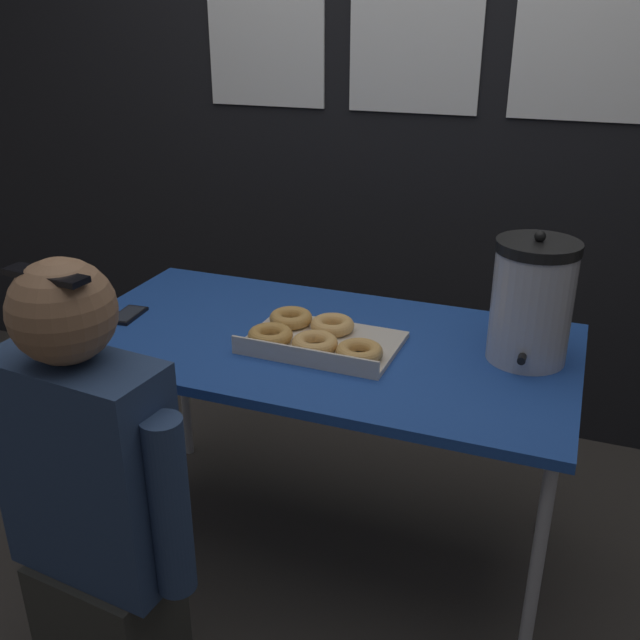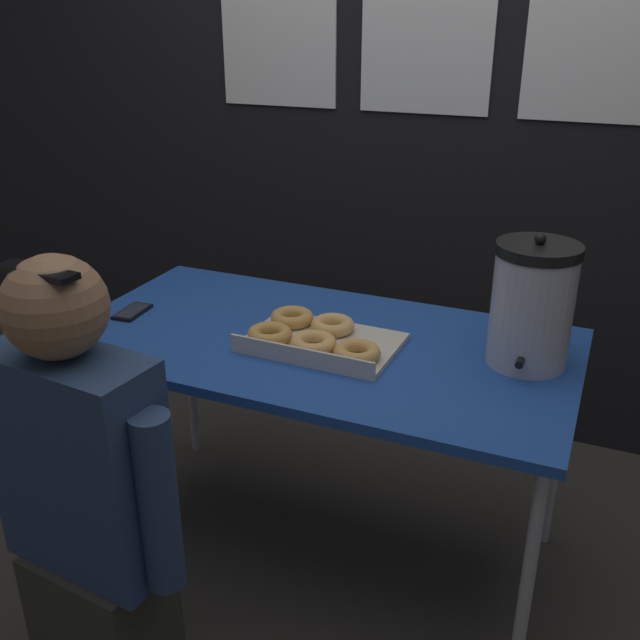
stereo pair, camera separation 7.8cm
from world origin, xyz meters
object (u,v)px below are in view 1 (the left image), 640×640
(cell_phone, at_px, (128,315))
(person_seated, at_px, (94,514))
(coffee_urn, at_px, (532,301))
(donut_box, at_px, (317,338))

(cell_phone, relative_size, person_seated, 0.12)
(coffee_urn, bearing_deg, cell_phone, -173.20)
(coffee_urn, xyz_separation_m, person_seated, (-0.84, -0.77, -0.35))
(donut_box, bearing_deg, coffee_urn, 14.19)
(donut_box, xyz_separation_m, coffee_urn, (0.55, 0.13, 0.14))
(donut_box, relative_size, person_seated, 0.37)
(donut_box, relative_size, coffee_urn, 1.24)
(cell_phone, distance_m, person_seated, 0.73)
(donut_box, distance_m, coffee_urn, 0.58)
(coffee_urn, distance_m, person_seated, 1.19)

